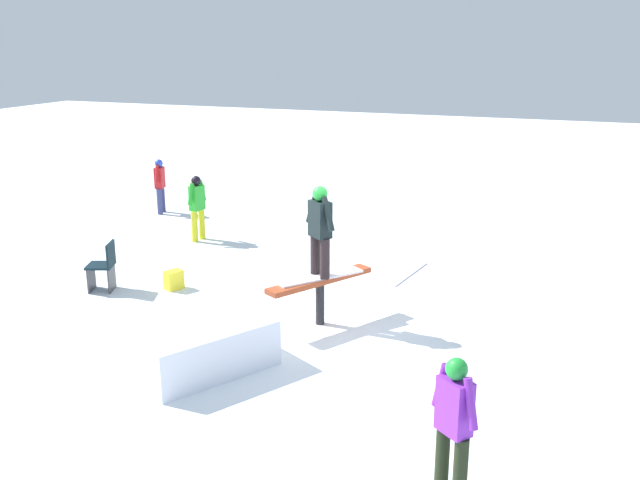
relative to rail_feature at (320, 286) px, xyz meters
name	(u,v)px	position (x,y,z in m)	size (l,w,h in m)	color
ground_plane	(320,324)	(0.00, 0.00, -0.63)	(60.00, 60.00, 0.00)	white
rail_feature	(320,286)	(0.00, 0.00, 0.00)	(1.78, 1.18, 0.76)	black
snow_kicker_ramp	(195,342)	(-1.91, 1.09, -0.31)	(1.80, 1.50, 0.63)	white
main_rider_on_rail	(320,232)	(0.00, 0.00, 0.85)	(1.31, 1.08, 1.43)	white
bystander_purple	(454,421)	(-3.57, -2.73, 0.20)	(0.44, 0.54, 1.47)	black
bystander_green	(197,204)	(3.42, 4.16, 0.18)	(0.61, 0.24, 1.43)	gold
bystander_red	(160,183)	(5.24, 6.30, 0.14)	(0.59, 0.28, 1.37)	#3C3F71
loose_snowboard_white	(405,273)	(2.81, -0.63, -0.62)	(1.54, 0.28, 0.02)	white
folding_chair	(103,268)	(0.04, 4.07, -0.21)	(0.57, 0.57, 0.88)	#3F3F44
backpack_on_snow	(174,280)	(0.54, 2.98, -0.46)	(0.30, 0.22, 0.34)	yellow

